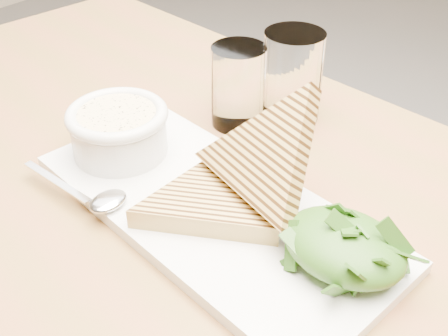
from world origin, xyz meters
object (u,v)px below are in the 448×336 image
Objects in this scene: glass_near at (238,86)px; glass_far at (292,76)px; table_top at (139,222)px; platter at (212,209)px; soup_bowl at (119,136)px.

glass_near is 0.07m from glass_far.
platter is at bearing 31.45° from table_top.
table_top is 0.11m from soup_bowl.
table_top is at bearing -94.22° from glass_far.
platter is 3.81× the size of glass_near.
platter is 3.43× the size of glass_far.
glass_near reaches higher than table_top.
glass_near is at bearing 96.70° from table_top.
platter is at bearing -2.84° from soup_bowl.
table_top is 9.98× the size of glass_far.
soup_bowl is 1.03× the size of glass_near.
soup_bowl is 0.17m from glass_near.
table_top is 2.91× the size of platter.
soup_bowl is (-0.08, 0.05, 0.06)m from table_top.
glass_far reaches higher than platter.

